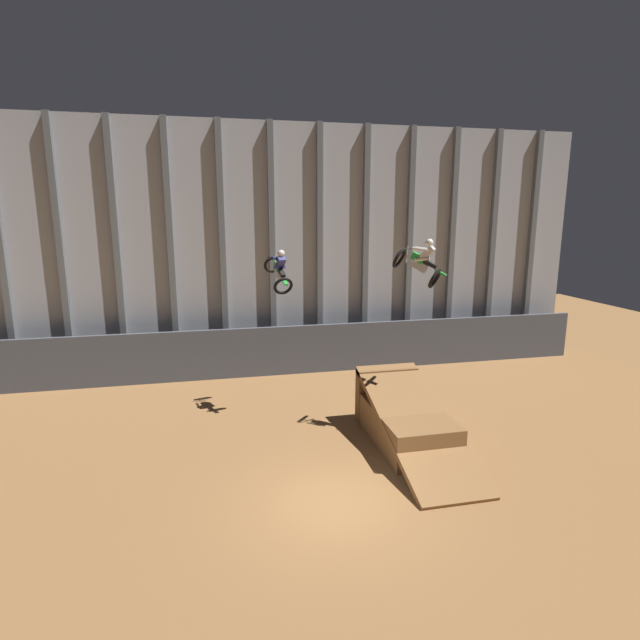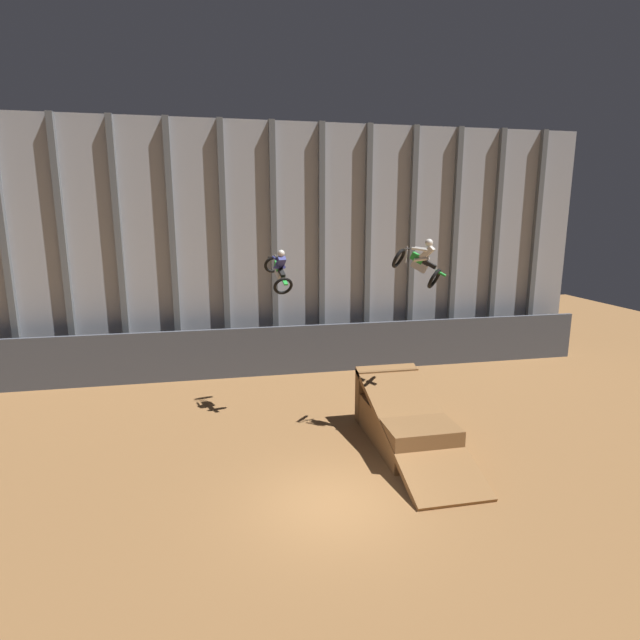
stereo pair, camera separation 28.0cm
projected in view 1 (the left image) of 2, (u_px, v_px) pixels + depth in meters
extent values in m
plane|color=olive|center=(335.00, 504.00, 13.25)|extent=(60.00, 60.00, 0.00)
cube|color=#A3A8B2|center=(272.00, 249.00, 24.11)|extent=(32.00, 0.12, 11.78)
cube|color=slate|center=(2.00, 253.00, 21.44)|extent=(0.28, 0.28, 11.78)
cube|color=slate|center=(61.00, 253.00, 21.94)|extent=(0.28, 0.28, 11.78)
cube|color=slate|center=(117.00, 252.00, 22.44)|extent=(0.28, 0.28, 11.78)
cube|color=slate|center=(171.00, 251.00, 22.93)|extent=(0.28, 0.28, 11.78)
cube|color=slate|center=(223.00, 250.00, 23.43)|extent=(0.28, 0.28, 11.78)
cube|color=slate|center=(272.00, 249.00, 23.92)|extent=(0.28, 0.28, 11.78)
cube|color=slate|center=(320.00, 249.00, 24.42)|extent=(0.28, 0.28, 11.78)
cube|color=slate|center=(365.00, 248.00, 24.91)|extent=(0.28, 0.28, 11.78)
cube|color=slate|center=(409.00, 247.00, 25.41)|extent=(0.28, 0.28, 11.78)
cube|color=slate|center=(451.00, 247.00, 25.91)|extent=(0.28, 0.28, 11.78)
cube|color=slate|center=(492.00, 246.00, 26.40)|extent=(0.28, 0.28, 11.78)
cube|color=slate|center=(531.00, 246.00, 26.90)|extent=(0.28, 0.28, 11.78)
cube|color=#474C56|center=(277.00, 351.00, 23.70)|extent=(31.36, 0.20, 2.35)
cube|color=brown|center=(405.00, 424.00, 16.84)|extent=(2.22, 4.27, 1.18)
cube|color=brown|center=(386.00, 394.00, 18.56)|extent=(2.27, 0.50, 1.97)
cube|color=olive|center=(417.00, 424.00, 15.89)|extent=(2.27, 6.16, 2.17)
torus|color=black|center=(273.00, 265.00, 19.10)|extent=(0.79, 0.56, 0.69)
torus|color=black|center=(283.00, 286.00, 18.12)|extent=(0.79, 0.56, 0.69)
cube|color=#B7B7BC|center=(279.00, 273.00, 18.50)|extent=(0.28, 0.61, 0.49)
cube|color=green|center=(278.00, 266.00, 18.50)|extent=(0.28, 0.53, 0.42)
cube|color=black|center=(281.00, 272.00, 18.21)|extent=(0.25, 0.57, 0.37)
cube|color=green|center=(285.00, 282.00, 17.89)|extent=(0.20, 0.36, 0.22)
cylinder|color=#B7B7BC|center=(275.00, 262.00, 18.83)|extent=(0.07, 0.12, 0.55)
cylinder|color=black|center=(276.00, 257.00, 18.65)|extent=(0.64, 0.25, 0.04)
cube|color=navy|center=(281.00, 262.00, 18.17)|extent=(0.36, 0.53, 0.48)
sphere|color=silver|center=(281.00, 253.00, 18.05)|extent=(0.32, 0.39, 0.35)
cylinder|color=navy|center=(276.00, 268.00, 18.33)|extent=(0.18, 0.44, 0.16)
cylinder|color=navy|center=(282.00, 267.00, 18.42)|extent=(0.18, 0.44, 0.16)
cylinder|color=navy|center=(275.00, 258.00, 18.27)|extent=(0.17, 0.53, 0.16)
cylinder|color=navy|center=(283.00, 258.00, 18.39)|extent=(0.17, 0.53, 0.16)
torus|color=black|center=(399.00, 258.00, 16.90)|extent=(0.79, 0.83, 0.70)
torus|color=black|center=(435.00, 278.00, 16.45)|extent=(0.79, 0.83, 0.70)
cube|color=#B7B7BC|center=(420.00, 266.00, 16.61)|extent=(0.56, 0.52, 0.48)
cube|color=green|center=(418.00, 258.00, 16.59)|extent=(0.51, 0.48, 0.41)
cube|color=black|center=(429.00, 263.00, 16.45)|extent=(0.53, 0.48, 0.35)
cube|color=green|center=(441.00, 273.00, 16.31)|extent=(0.36, 0.33, 0.21)
cylinder|color=#B7B7BC|center=(407.00, 254.00, 16.75)|extent=(0.11, 0.10, 0.55)
cylinder|color=black|center=(411.00, 249.00, 16.64)|extent=(0.62, 0.29, 0.04)
cube|color=silver|center=(427.00, 253.00, 16.41)|extent=(0.54, 0.52, 0.48)
sphere|color=silver|center=(429.00, 243.00, 16.31)|extent=(0.43, 0.42, 0.35)
cylinder|color=silver|center=(421.00, 259.00, 16.42)|extent=(0.40, 0.37, 0.17)
cylinder|color=silver|center=(423.00, 259.00, 16.63)|extent=(0.40, 0.37, 0.17)
cylinder|color=silver|center=(420.00, 249.00, 16.34)|extent=(0.45, 0.40, 0.13)
cylinder|color=silver|center=(423.00, 249.00, 16.61)|extent=(0.45, 0.40, 0.13)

